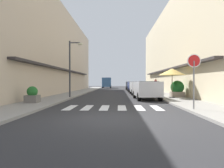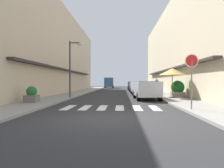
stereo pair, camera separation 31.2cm
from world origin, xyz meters
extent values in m
plane|color=#2B2B2D|center=(0.00, 15.57, 0.00)|extent=(85.62, 85.62, 0.00)
cube|color=gray|center=(-4.84, 15.57, 0.06)|extent=(2.52, 54.49, 0.12)
cube|color=gray|center=(4.84, 15.57, 0.06)|extent=(2.52, 54.49, 0.12)
cube|color=#C6B299|center=(-8.61, 16.51, 5.18)|extent=(5.00, 37.03, 10.36)
cube|color=#332D2D|center=(-5.86, 16.51, 2.80)|extent=(0.50, 25.92, 0.16)
cube|color=beige|center=(8.61, 16.51, 5.37)|extent=(5.00, 37.03, 10.74)
cube|color=#332D2D|center=(5.86, 16.51, 2.80)|extent=(0.50, 25.92, 0.16)
cube|color=silver|center=(-2.38, 3.25, 0.01)|extent=(0.45, 2.20, 0.01)
cube|color=silver|center=(-1.43, 3.25, 0.01)|extent=(0.45, 2.20, 0.01)
cube|color=silver|center=(-0.48, 3.25, 0.01)|extent=(0.45, 2.20, 0.01)
cube|color=silver|center=(0.47, 3.25, 0.01)|extent=(0.45, 2.20, 0.01)
cube|color=silver|center=(1.42, 3.25, 0.01)|extent=(0.45, 2.20, 0.01)
cube|color=silver|center=(2.38, 3.25, 0.01)|extent=(0.45, 2.20, 0.01)
cube|color=silver|center=(2.53, 8.44, 0.89)|extent=(1.93, 4.01, 1.13)
cube|color=black|center=(2.53, 8.25, 1.19)|extent=(1.57, 2.27, 0.56)
cylinder|color=black|center=(1.68, 9.70, 0.32)|extent=(0.25, 0.65, 0.64)
cylinder|color=black|center=(3.27, 9.78, 0.32)|extent=(0.25, 0.65, 0.64)
cylinder|color=black|center=(1.80, 7.11, 0.32)|extent=(0.25, 0.65, 0.64)
cylinder|color=black|center=(3.39, 7.19, 0.32)|extent=(0.25, 0.65, 0.64)
cube|color=silver|center=(2.53, 14.76, 0.89)|extent=(1.80, 4.06, 1.13)
cube|color=black|center=(2.53, 14.56, 1.19)|extent=(1.50, 2.28, 0.56)
cylinder|color=black|center=(1.72, 16.08, 0.32)|extent=(0.23, 0.64, 0.64)
cylinder|color=black|center=(3.31, 16.11, 0.32)|extent=(0.23, 0.64, 0.64)
cylinder|color=black|center=(1.75, 13.42, 0.32)|extent=(0.23, 0.64, 0.64)
cylinder|color=black|center=(3.34, 13.44, 0.32)|extent=(0.23, 0.64, 0.64)
cube|color=navy|center=(2.53, 20.89, 0.89)|extent=(1.77, 4.32, 1.13)
cube|color=black|center=(2.53, 20.68, 1.19)|extent=(1.48, 2.42, 0.56)
cylinder|color=black|center=(1.74, 22.32, 0.32)|extent=(0.22, 0.64, 0.64)
cylinder|color=black|center=(3.33, 22.31, 0.32)|extent=(0.22, 0.64, 0.64)
cylinder|color=black|center=(1.73, 19.47, 0.32)|extent=(0.22, 0.64, 0.64)
cylinder|color=black|center=(3.32, 19.46, 0.32)|extent=(0.22, 0.64, 0.64)
cube|color=black|center=(2.53, 27.47, 0.89)|extent=(1.76, 4.46, 1.13)
cube|color=black|center=(2.53, 27.25, 1.19)|extent=(1.48, 2.50, 0.56)
cylinder|color=black|center=(1.73, 28.94, 0.32)|extent=(0.22, 0.64, 0.64)
cylinder|color=black|center=(3.32, 28.95, 0.32)|extent=(0.22, 0.64, 0.64)
cylinder|color=black|center=(1.74, 26.00, 0.32)|extent=(0.22, 0.64, 0.64)
cylinder|color=black|center=(3.33, 26.00, 0.32)|extent=(0.22, 0.64, 0.64)
cube|color=#33598C|center=(-2.38, 38.36, 1.34)|extent=(2.08, 5.44, 2.03)
cube|color=black|center=(-2.38, 38.09, 2.09)|extent=(1.71, 3.06, 0.56)
cylinder|color=black|center=(-3.32, 40.12, 0.32)|extent=(0.24, 0.65, 0.64)
cylinder|color=black|center=(-1.53, 40.16, 0.32)|extent=(0.24, 0.65, 0.64)
cylinder|color=black|center=(-3.23, 36.56, 0.32)|extent=(0.24, 0.65, 0.64)
cylinder|color=black|center=(-1.45, 36.60, 0.32)|extent=(0.24, 0.65, 0.64)
cylinder|color=slate|center=(3.92, 2.03, 1.28)|extent=(0.07, 0.07, 2.32)
cylinder|color=red|center=(3.92, 2.03, 2.44)|extent=(0.64, 0.03, 0.64)
torus|color=white|center=(3.92, 2.03, 2.44)|extent=(0.65, 0.05, 0.65)
cylinder|color=#38383D|center=(-3.90, 9.41, 2.53)|extent=(0.14, 0.14, 4.82)
cylinder|color=#38383D|center=(-3.45, 9.41, 4.79)|extent=(0.90, 0.10, 0.10)
ellipsoid|color=beige|center=(-3.00, 9.41, 4.69)|extent=(0.44, 0.28, 0.20)
cylinder|color=#262626|center=(4.72, 8.95, 0.15)|extent=(0.48, 0.48, 0.06)
cylinder|color=#4C3823|center=(4.72, 8.95, 1.19)|extent=(0.06, 0.06, 2.14)
cone|color=#D8B259|center=(4.72, 8.95, 2.26)|extent=(2.18, 2.18, 0.55)
cube|color=slate|center=(-5.16, 4.75, 0.35)|extent=(0.77, 0.77, 0.46)
sphere|color=#236628|center=(-5.16, 4.75, 0.81)|extent=(0.67, 0.67, 0.67)
cube|color=gray|center=(5.37, 9.72, 0.35)|extent=(1.05, 1.05, 0.45)
sphere|color=#195623|center=(5.37, 9.72, 0.97)|extent=(1.13, 1.13, 1.13)
cube|color=slate|center=(4.40, 14.50, 0.30)|extent=(0.84, 0.84, 0.36)
sphere|color=#236628|center=(4.40, 14.50, 0.72)|extent=(0.70, 0.70, 0.70)
cylinder|color=#282B33|center=(4.72, 16.25, 0.53)|extent=(0.26, 0.26, 0.82)
cylinder|color=maroon|center=(4.72, 16.25, 1.26)|extent=(0.34, 0.34, 0.65)
sphere|color=tan|center=(4.72, 16.25, 1.70)|extent=(0.22, 0.22, 0.22)
camera|label=1|loc=(0.28, -7.75, 1.43)|focal=32.21mm
camera|label=2|loc=(0.59, -7.74, 1.43)|focal=32.21mm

